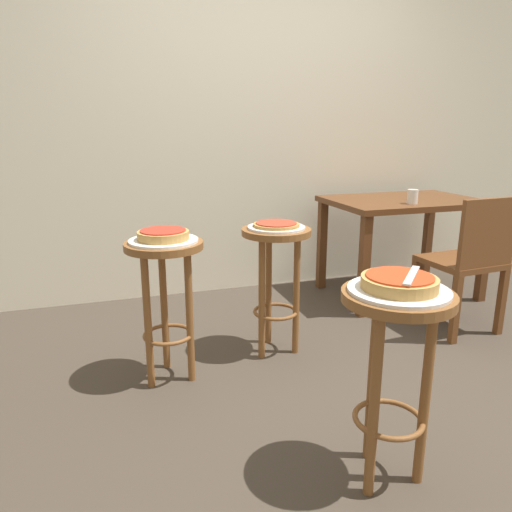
{
  "coord_description": "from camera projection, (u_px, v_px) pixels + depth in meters",
  "views": [
    {
      "loc": [
        -1.13,
        -1.91,
        1.24
      ],
      "look_at": [
        -0.44,
        0.2,
        0.64
      ],
      "focal_mm": 33.84,
      "sensor_mm": 36.0,
      "label": 1
    }
  ],
  "objects": [
    {
      "name": "serving_plate_middle",
      "position": [
        164.0,
        241.0,
        2.28
      ],
      "size": [
        0.33,
        0.33,
        0.01
      ],
      "primitive_type": "cylinder",
      "color": "white",
      "rests_on": "stool_middle"
    },
    {
      "name": "serving_plate_leftside",
      "position": [
        276.0,
        227.0,
        2.57
      ],
      "size": [
        0.31,
        0.31,
        0.01
      ],
      "primitive_type": "cylinder",
      "color": "silver",
      "rests_on": "stool_leftside"
    },
    {
      "name": "pizza_leftside",
      "position": [
        276.0,
        224.0,
        2.57
      ],
      "size": [
        0.25,
        0.25,
        0.02
      ],
      "color": "#B78442",
      "rests_on": "serving_plate_leftside"
    },
    {
      "name": "pizza_foreground",
      "position": [
        399.0,
        282.0,
        1.57
      ],
      "size": [
        0.25,
        0.25,
        0.05
      ],
      "color": "tan",
      "rests_on": "serving_plate_foreground"
    },
    {
      "name": "wooden_chair",
      "position": [
        469.0,
        259.0,
        2.9
      ],
      "size": [
        0.43,
        0.43,
        0.85
      ],
      "color": "brown",
      "rests_on": "ground_plane"
    },
    {
      "name": "cup_near_edge",
      "position": [
        412.0,
        197.0,
        3.27
      ],
      "size": [
        0.07,
        0.07,
        0.1
      ],
      "primitive_type": "cylinder",
      "color": "silver",
      "rests_on": "dining_table"
    },
    {
      "name": "stool_leftside",
      "position": [
        276.0,
        263.0,
        2.62
      ],
      "size": [
        0.37,
        0.37,
        0.71
      ],
      "color": "brown",
      "rests_on": "ground_plane"
    },
    {
      "name": "condiment_shaker",
      "position": [
        413.0,
        194.0,
        3.47
      ],
      "size": [
        0.04,
        0.04,
        0.07
      ],
      "primitive_type": "cylinder",
      "color": "white",
      "rests_on": "dining_table"
    },
    {
      "name": "stool_middle",
      "position": [
        166.0,
        280.0,
        2.33
      ],
      "size": [
        0.37,
        0.37,
        0.71
      ],
      "color": "brown",
      "rests_on": "ground_plane"
    },
    {
      "name": "serving_plate_foreground",
      "position": [
        399.0,
        290.0,
        1.58
      ],
      "size": [
        0.33,
        0.33,
        0.01
      ],
      "primitive_type": "cylinder",
      "color": "silver",
      "rests_on": "stool_foreground"
    },
    {
      "name": "dining_table",
      "position": [
        403.0,
        213.0,
        3.54
      ],
      "size": [
        1.08,
        0.74,
        0.73
      ],
      "color": "#5B3319",
      "rests_on": "ground_plane"
    },
    {
      "name": "back_wall",
      "position": [
        251.0,
        90.0,
        3.54
      ],
      "size": [
        6.0,
        0.1,
        3.0
      ],
      "primitive_type": "cube",
      "color": "beige",
      "rests_on": "ground_plane"
    },
    {
      "name": "ground_plane",
      "position": [
        351.0,
        382.0,
        2.41
      ],
      "size": [
        6.0,
        6.0,
        0.0
      ],
      "primitive_type": "plane",
      "color": "#42382D"
    },
    {
      "name": "pizza_middle",
      "position": [
        163.0,
        235.0,
        2.27
      ],
      "size": [
        0.24,
        0.24,
        0.05
      ],
      "color": "tan",
      "rests_on": "serving_plate_middle"
    },
    {
      "name": "pizza_server_knife",
      "position": [
        412.0,
        275.0,
        1.56
      ],
      "size": [
        0.17,
        0.18,
        0.01
      ],
      "primitive_type": "cube",
      "rotation": [
        0.0,
        0.0,
        0.82
      ],
      "color": "silver",
      "rests_on": "pizza_foreground"
    },
    {
      "name": "stool_foreground",
      "position": [
        394.0,
        345.0,
        1.63
      ],
      "size": [
        0.37,
        0.37,
        0.71
      ],
      "color": "brown",
      "rests_on": "ground_plane"
    }
  ]
}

